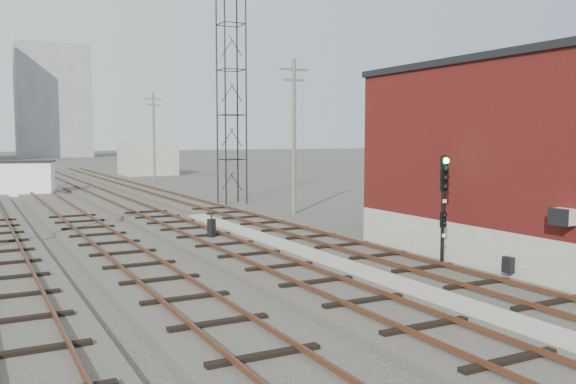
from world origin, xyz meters
TOP-DOWN VIEW (x-y plane):
  - ground at (0.00, 60.00)m, footprint 320.00×320.00m
  - track_right at (2.50, 39.00)m, footprint 3.20×90.00m
  - track_mid_right at (-1.50, 39.00)m, footprint 3.20×90.00m
  - track_mid_left at (-5.50, 39.00)m, footprint 3.20×90.00m
  - platform_curb at (0.50, 14.00)m, footprint 0.90×28.00m
  - brick_building at (7.50, 12.00)m, footprint 6.54×12.20m
  - lattice_tower at (5.50, 35.00)m, footprint 1.60×1.60m
  - utility_pole_right_a at (6.50, 28.00)m, footprint 1.80×0.24m
  - utility_pole_right_b at (6.50, 58.00)m, footprint 1.80×0.24m
  - apartment_right at (8.00, 150.00)m, footprint 16.00×12.00m
  - shed_right at (9.00, 70.00)m, footprint 6.00×6.00m
  - signal_mast at (3.70, 12.21)m, footprint 0.40×0.41m
  - switch_stand at (-1.25, 21.11)m, footprint 0.35×0.35m
  - site_trailer at (-7.53, 48.27)m, footprint 6.92×4.21m

SIDE VIEW (x-z plane):
  - ground at x=0.00m, z-range 0.00..0.00m
  - track_right at x=2.50m, z-range -0.09..0.30m
  - track_mid_right at x=-1.50m, z-range -0.09..0.30m
  - track_mid_left at x=-5.50m, z-range -0.09..0.30m
  - platform_curb at x=0.50m, z-range 0.00..0.26m
  - switch_stand at x=-1.25m, z-range -0.03..1.13m
  - site_trailer at x=-7.53m, z-range 0.01..2.73m
  - shed_right at x=9.00m, z-range 0.00..4.00m
  - signal_mast at x=3.70m, z-range 0.32..4.21m
  - brick_building at x=7.50m, z-range 0.02..7.24m
  - utility_pole_right_a at x=6.50m, z-range 0.30..9.30m
  - utility_pole_right_b at x=6.50m, z-range 0.30..9.30m
  - lattice_tower at x=5.50m, z-range 0.00..15.00m
  - apartment_right at x=8.00m, z-range 0.00..26.00m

